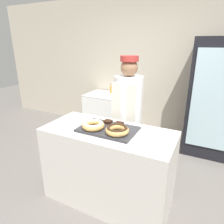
{
  "coord_description": "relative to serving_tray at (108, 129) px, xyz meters",
  "views": [
    {
      "loc": [
        0.93,
        -1.76,
        1.83
      ],
      "look_at": [
        0.0,
        0.1,
        1.1
      ],
      "focal_mm": 32.0,
      "sensor_mm": 36.0,
      "label": 1
    }
  ],
  "objects": [
    {
      "name": "donut_light_glaze",
      "position": [
        -0.14,
        -0.07,
        0.05
      ],
      "size": [
        0.24,
        0.24,
        0.07
      ],
      "color": "tan",
      "rests_on": "serving_tray"
    },
    {
      "name": "beverage_fridge",
      "position": [
        0.98,
        1.76,
        0.02
      ],
      "size": [
        0.71,
        0.59,
        1.91
      ],
      "color": "black",
      "rests_on": "ground_plane"
    },
    {
      "name": "bottle_blue",
      "position": [
        -0.81,
        1.97,
        -0.02
      ],
      "size": [
        0.08,
        0.08,
        0.24
      ],
      "color": "#1E4CB2",
      "rests_on": "chest_freezer"
    },
    {
      "name": "brownie_back_right",
      "position": [
        0.07,
        0.13,
        0.03
      ],
      "size": [
        0.09,
        0.09,
        0.03
      ],
      "color": "black",
      "rests_on": "serving_tray"
    },
    {
      "name": "wall_back",
      "position": [
        0.0,
        2.13,
        0.42
      ],
      "size": [
        8.0,
        0.06,
        2.7
      ],
      "color": "#BCB29E",
      "rests_on": "ground_plane"
    },
    {
      "name": "chest_freezer",
      "position": [
        -0.89,
        1.77,
        -0.52
      ],
      "size": [
        0.97,
        0.61,
        0.82
      ],
      "color": "white",
      "rests_on": "ground_plane"
    },
    {
      "name": "brownie_back_left",
      "position": [
        -0.07,
        0.13,
        0.03
      ],
      "size": [
        0.09,
        0.09,
        0.03
      ],
      "color": "black",
      "rests_on": "serving_tray"
    },
    {
      "name": "bottle_orange",
      "position": [
        -0.92,
        1.9,
        -0.04
      ],
      "size": [
        0.06,
        0.06,
        0.2
      ],
      "color": "orange",
      "rests_on": "chest_freezer"
    },
    {
      "name": "serving_tray",
      "position": [
        0.0,
        0.0,
        0.0
      ],
      "size": [
        0.62,
        0.4,
        0.02
      ],
      "color": "#2D2D33",
      "rests_on": "display_counter"
    },
    {
      "name": "ground_plane",
      "position": [
        0.0,
        0.0,
        -0.93
      ],
      "size": [
        14.0,
        14.0,
        0.0
      ],
      "primitive_type": "plane",
      "color": "#66605B"
    },
    {
      "name": "display_counter",
      "position": [
        0.0,
        0.0,
        -0.47
      ],
      "size": [
        1.45,
        0.66,
        0.92
      ],
      "color": "beige",
      "rests_on": "ground_plane"
    },
    {
      "name": "donut_chocolate_glaze",
      "position": [
        0.14,
        -0.07,
        0.05
      ],
      "size": [
        0.24,
        0.24,
        0.07
      ],
      "color": "tan",
      "rests_on": "serving_tray"
    },
    {
      "name": "baker_person",
      "position": [
        -0.02,
        0.62,
        -0.05
      ],
      "size": [
        0.38,
        0.38,
        1.67
      ],
      "color": "#4C4C51",
      "rests_on": "ground_plane"
    }
  ]
}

